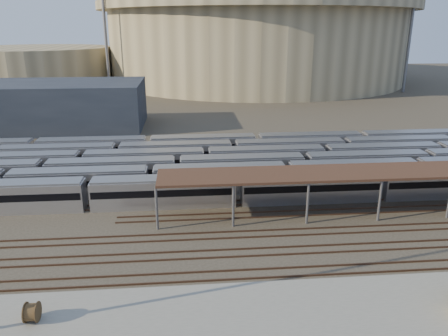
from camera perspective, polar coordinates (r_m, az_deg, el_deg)
ground at (r=49.22m, az=0.70°, el=-8.28°), size 420.00×420.00×0.00m
apron at (r=36.17m, az=-5.09°, el=-19.05°), size 50.00×9.00×0.20m
subway_trains at (r=65.87m, az=1.22°, el=0.40°), size 127.20×23.90×3.60m
inspection_shed at (r=57.27m, az=22.74°, el=-0.49°), size 60.30×6.00×5.30m
empty_tracks at (r=44.78m, az=1.36°, el=-11.02°), size 170.00×9.62×0.18m
stadium at (r=186.25m, az=4.12°, el=16.49°), size 124.00×124.00×32.50m
secondary_arena at (r=183.04m, az=-23.35°, el=12.09°), size 56.00×56.00×14.00m
service_building at (r=104.77m, az=-22.20°, el=7.57°), size 42.00×20.00×10.00m
floodlight_0 at (r=155.90m, az=-15.27°, el=17.14°), size 4.00×1.00×38.40m
floodlight_2 at (r=162.00m, az=23.21°, el=16.37°), size 4.00×1.00×38.40m
floodlight_3 at (r=203.88m, az=-7.05°, el=17.73°), size 4.00×1.00×38.40m
cable_reel_east at (r=38.18m, az=-23.80°, el=-16.83°), size 0.93×1.63×1.61m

